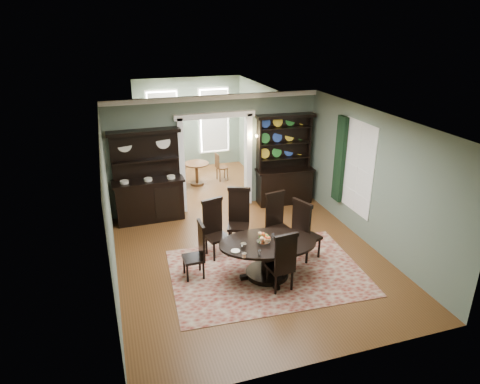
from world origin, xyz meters
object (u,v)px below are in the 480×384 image
object	(u,v)px
dining_table	(268,252)
parlor_table	(197,171)
sideboard	(149,190)
welsh_dresser	(284,172)

from	to	relation	value
dining_table	parlor_table	bearing A→B (deg)	100.81
sideboard	parlor_table	world-z (taller)	sideboard
parlor_table	sideboard	bearing A→B (deg)	-129.13
welsh_dresser	sideboard	bearing A→B (deg)	-176.26
sideboard	parlor_table	distance (m)	2.63
parlor_table	welsh_dresser	bearing A→B (deg)	-45.18
dining_table	sideboard	size ratio (longest dim) A/B	0.90
dining_table	parlor_table	world-z (taller)	dining_table
sideboard	parlor_table	xyz separation A→B (m)	(1.64, 2.02, -0.35)
dining_table	sideboard	xyz separation A→B (m)	(-1.90, 3.32, 0.28)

